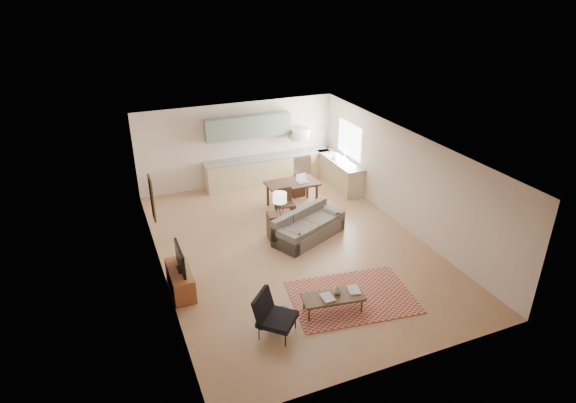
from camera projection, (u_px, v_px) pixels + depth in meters
name	position (u px, v px, depth m)	size (l,w,h in m)	color
room	(293.00, 199.00, 11.74)	(9.00, 9.00, 9.00)	#9C704D
kitchen_counter_back	(268.00, 169.00, 15.92)	(4.26, 0.64, 0.92)	tan
kitchen_counter_right	(340.00, 173.00, 15.64)	(0.64, 2.26, 0.92)	tan
kitchen_range	(299.00, 165.00, 16.31)	(0.62, 0.62, 0.90)	#A5A8AD
kitchen_microwave	(299.00, 134.00, 15.85)	(0.62, 0.40, 0.35)	#A5A8AD
upper_cabinets	(248.00, 127.00, 15.20)	(2.80, 0.34, 0.70)	slate
window_right	(350.00, 140.00, 15.27)	(0.02, 1.40, 1.05)	white
wall_art_left	(152.00, 198.00, 11.30)	(0.06, 0.42, 1.10)	olive
triptych	(235.00, 133.00, 15.27)	(1.70, 0.04, 0.50)	beige
rug	(352.00, 297.00, 10.38)	(2.60, 1.80, 0.02)	maroon
sofa	(309.00, 225.00, 12.57)	(2.13, 0.93, 0.74)	#5F574C
coffee_table	(333.00, 304.00, 9.88)	(1.29, 0.51, 0.39)	#432E19
book_a	(322.00, 299.00, 9.69)	(0.24, 0.32, 0.03)	maroon
book_b	(348.00, 290.00, 9.96)	(0.32, 0.38, 0.03)	navy
vase	(337.00, 291.00, 9.83)	(0.16, 0.16, 0.17)	black
armchair	(277.00, 316.00, 9.16)	(0.76, 0.76, 0.87)	black
tv_credenza	(180.00, 280.00, 10.50)	(0.46, 1.19, 0.55)	brown
tv	(180.00, 259.00, 10.28)	(0.09, 0.91, 0.55)	black
console_table	(280.00, 226.00, 12.57)	(0.63, 0.42, 0.73)	#382318
table_lamp	(280.00, 203.00, 12.29)	(0.36, 0.36, 0.59)	beige
dining_table	(292.00, 194.00, 14.31)	(1.51, 0.87, 0.77)	#382318
dining_chair_near	(287.00, 204.00, 13.58)	(0.42, 0.44, 0.88)	#382318
dining_chair_far	(297.00, 183.00, 15.00)	(0.40, 0.42, 0.85)	#382318
laptop	(303.00, 178.00, 14.11)	(0.32, 0.24, 0.24)	#A5A8AD
soap_bottle	(335.00, 155.00, 15.53)	(0.10, 0.10, 0.19)	beige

